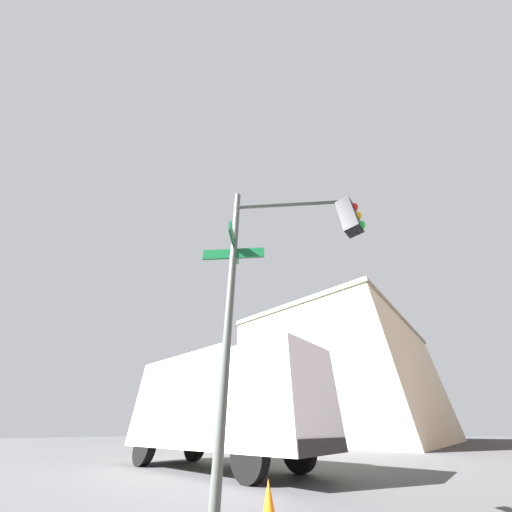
# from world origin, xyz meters

# --- Properties ---
(traffic_signal_near) EXTENTS (2.43, 1.92, 5.11)m
(traffic_signal_near) POSITION_xyz_m (-5.90, -6.63, 3.57)
(traffic_signal_near) COLOR #474C47
(traffic_signal_near) RESTS_ON ground_plane
(building_stucco) EXTENTS (14.45, 21.89, 10.65)m
(building_stucco) POSITION_xyz_m (-15.08, 18.79, 5.33)
(building_stucco) COLOR beige
(building_stucco) RESTS_ON ground_plane
(box_truck_second) EXTENTS (7.46, 2.39, 3.20)m
(box_truck_second) POSITION_xyz_m (-11.40, -3.24, 1.78)
(box_truck_second) COLOR silver
(box_truck_second) RESTS_ON ground_plane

